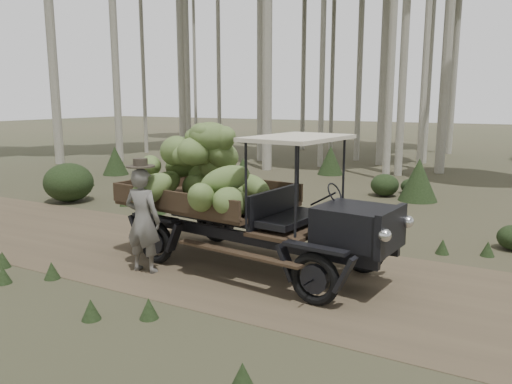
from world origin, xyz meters
TOP-DOWN VIEW (x-y plane):
  - ground at (0.00, 0.00)m, footprint 120.00×120.00m
  - dirt_track at (0.00, 0.00)m, footprint 70.00×4.00m
  - banana_truck at (-0.25, 0.06)m, footprint 5.45×2.75m
  - farmer at (-1.27, -1.05)m, footprint 0.72×0.55m
  - undergrowth at (1.39, 0.67)m, footprint 21.28×22.34m

SIDE VIEW (x-z plane):
  - ground at x=0.00m, z-range 0.00..0.00m
  - dirt_track at x=0.00m, z-range 0.00..0.01m
  - undergrowth at x=1.39m, z-range -0.15..1.24m
  - farmer at x=-1.27m, z-range -0.05..1.96m
  - banana_truck at x=-0.25m, z-range 0.18..2.88m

